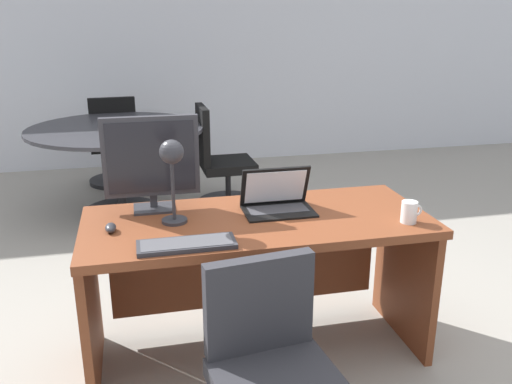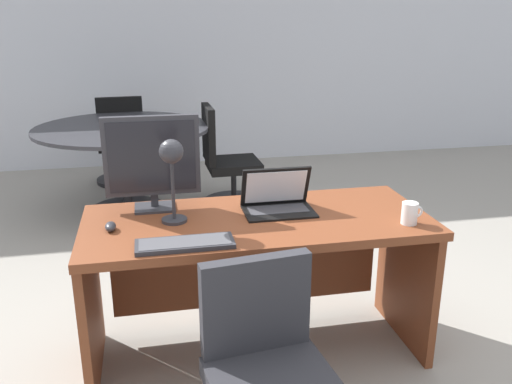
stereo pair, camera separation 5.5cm
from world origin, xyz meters
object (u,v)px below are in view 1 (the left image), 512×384
meeting_table (118,148)px  meeting_chair_near (115,149)px  desk (256,254)px  coffee_mug (410,212)px  mouse (111,228)px  monitor (151,160)px  meeting_chair_far (221,167)px  laptop (277,197)px  keyboard (187,244)px  desk_lamp (172,163)px

meeting_table → meeting_chair_near: (-0.06, 0.89, -0.22)m
desk → coffee_mug: (0.68, -0.26, 0.26)m
mouse → meeting_table: mouse is taller
monitor → meeting_chair_far: 2.26m
desk → monitor: 0.69m
meeting_table → monitor: bearing=-83.8°
monitor → mouse: 0.40m
coffee_mug → meeting_table: (-1.38, 2.48, -0.21)m
laptop → keyboard: laptop is taller
keyboard → mouse: mouse is taller
desk → keyboard: (-0.37, -0.30, 0.22)m
desk → meeting_chair_near: meeting_chair_near is taller
coffee_mug → meeting_table: coffee_mug is taller
desk_lamp → coffee_mug: (1.07, -0.22, -0.24)m
keyboard → desk_lamp: size_ratio=1.03×
desk → meeting_table: (-0.70, 2.22, 0.05)m
keyboard → meeting_chair_far: bearing=77.8°
laptop → meeting_table: laptop is taller
desk_lamp → meeting_table: 2.32m
laptop → desk_lamp: desk_lamp is taller
meeting_chair_near → mouse: bearing=-88.6°
desk → meeting_table: 2.33m
meeting_table → meeting_chair_far: (0.88, 0.02, -0.23)m
coffee_mug → meeting_chair_near: (-1.43, 3.36, -0.43)m
meeting_chair_near → desk: bearing=-76.3°
laptop → meeting_chair_near: bearing=106.0°
meeting_table → mouse: bearing=-89.5°
mouse → meeting_chair_far: bearing=69.4°
laptop → meeting_chair_far: (0.07, 2.19, -0.46)m
meeting_table → meeting_chair_far: bearing=1.4°
keyboard → meeting_chair_near: bearing=96.5°
laptop → meeting_table: 2.33m
laptop → mouse: bearing=-171.7°
desk → meeting_chair_far: 2.26m
monitor → meeting_table: bearing=96.2°
desk → mouse: (-0.68, -0.06, 0.23)m
coffee_mug → monitor: bearing=159.0°
monitor → keyboard: monitor is taller
meeting_chair_far → mouse: bearing=-110.6°
laptop → desk_lamp: (-0.51, -0.09, 0.23)m
laptop → mouse: 0.81m
mouse → meeting_chair_near: (-0.08, 3.17, -0.40)m
desk → desk_lamp: desk_lamp is taller
monitor → meeting_chair_near: size_ratio=0.51×
laptop → coffee_mug: laptop is taller
coffee_mug → meeting_chair_near: 3.68m
monitor → meeting_chair_far: bearing=72.1°
monitor → meeting_table: monitor is taller
meeting_chair_far → keyboard: bearing=-102.2°
desk → meeting_chair_near: size_ratio=1.81×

